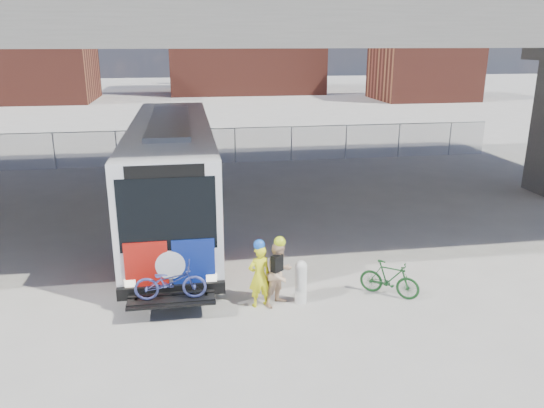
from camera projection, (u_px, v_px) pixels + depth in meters
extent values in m
plane|color=#9E9991|center=(240.00, 248.00, 16.43)|extent=(160.00, 160.00, 0.00)
cube|color=silver|center=(173.00, 170.00, 17.91)|extent=(2.55, 12.00, 3.20)
cube|color=black|center=(172.00, 149.00, 18.20)|extent=(2.61, 11.00, 1.28)
cube|color=black|center=(167.00, 214.00, 12.19)|extent=(2.24, 0.12, 1.76)
cube|color=black|center=(165.00, 171.00, 11.89)|extent=(1.78, 0.12, 0.30)
cube|color=black|center=(172.00, 290.00, 12.65)|extent=(2.55, 0.20, 0.30)
cube|color=#AB140D|center=(146.00, 266.00, 12.41)|extent=(1.00, 0.08, 1.20)
cube|color=navy|center=(194.00, 263.00, 12.57)|extent=(1.00, 0.08, 1.20)
cylinder|color=silver|center=(170.00, 265.00, 12.47)|extent=(0.70, 0.06, 0.70)
cube|color=gray|center=(170.00, 121.00, 17.42)|extent=(1.28, 7.20, 0.14)
cube|color=black|center=(171.00, 300.00, 12.18)|extent=(2.00, 0.70, 0.06)
cylinder|color=black|center=(129.00, 264.00, 14.02)|extent=(0.30, 1.00, 1.00)
cylinder|color=black|center=(216.00, 258.00, 14.37)|extent=(0.30, 1.00, 1.00)
cylinder|color=black|center=(148.00, 182.00, 22.13)|extent=(0.30, 1.00, 1.00)
cylinder|color=black|center=(204.00, 180.00, 22.48)|extent=(0.30, 1.00, 1.00)
cube|color=#AB140D|center=(123.00, 228.00, 14.32)|extent=(0.06, 2.60, 1.70)
cube|color=navy|center=(128.00, 210.00, 15.83)|extent=(0.06, 1.40, 1.70)
cube|color=#AB140D|center=(219.00, 223.00, 14.72)|extent=(0.06, 2.60, 1.70)
cube|color=navy|center=(216.00, 206.00, 16.23)|extent=(0.06, 1.40, 1.70)
imported|color=#3E4588|center=(170.00, 282.00, 12.05)|extent=(1.65, 0.64, 0.86)
cube|color=#605E59|center=(225.00, 22.00, 18.21)|extent=(40.00, 16.00, 1.50)
cylinder|color=gray|center=(54.00, 151.00, 26.26)|extent=(0.06, 0.06, 1.80)
cylinder|color=gray|center=(137.00, 149.00, 26.87)|extent=(0.06, 0.06, 1.80)
cylinder|color=gray|center=(216.00, 146.00, 27.48)|extent=(0.06, 0.06, 1.80)
cylinder|color=gray|center=(291.00, 144.00, 28.09)|extent=(0.06, 0.06, 1.80)
cylinder|color=gray|center=(364.00, 142.00, 28.71)|extent=(0.06, 0.06, 1.80)
cylinder|color=gray|center=(433.00, 140.00, 29.32)|extent=(0.06, 0.06, 1.80)
plane|color=gray|center=(216.00, 146.00, 27.48)|extent=(30.00, 0.00, 30.00)
cube|color=gray|center=(215.00, 129.00, 27.21)|extent=(30.00, 0.05, 0.04)
cube|color=brown|center=(21.00, 52.00, 54.63)|extent=(14.00, 10.00, 10.00)
cube|color=brown|center=(244.00, 42.00, 64.61)|extent=(18.00, 12.00, 12.00)
cube|color=brown|center=(424.00, 61.00, 56.64)|extent=(10.00, 8.00, 8.00)
cylinder|color=silver|center=(301.00, 284.00, 12.88)|extent=(0.29, 0.29, 0.96)
sphere|color=silver|center=(301.00, 266.00, 12.74)|extent=(0.29, 0.29, 0.29)
imported|color=#FDFF1A|center=(259.00, 276.00, 12.64)|extent=(0.65, 0.52, 1.56)
sphere|color=blue|center=(259.00, 245.00, 12.40)|extent=(0.27, 0.27, 0.27)
imported|color=#D2AB86|center=(280.00, 274.00, 12.71)|extent=(0.99, 0.95, 1.60)
sphere|color=#CAEA18|center=(280.00, 242.00, 12.47)|extent=(0.28, 0.28, 0.28)
cube|color=black|center=(277.00, 263.00, 12.44)|extent=(0.32, 0.30, 0.40)
imported|color=#16471C|center=(389.00, 279.00, 13.24)|extent=(1.48, 1.26, 0.92)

